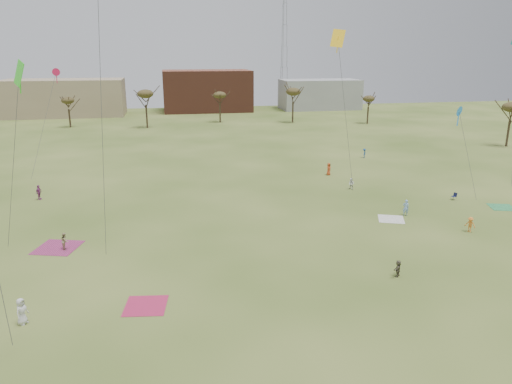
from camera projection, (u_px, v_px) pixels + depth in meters
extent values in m
plane|color=#395319|center=(289.00, 320.00, 32.01)|extent=(260.00, 260.00, 0.00)
imported|color=silver|center=(22.00, 311.00, 31.33)|extent=(0.94, 1.07, 1.84)
imported|color=tan|center=(65.00, 241.00, 43.30)|extent=(0.66, 0.82, 1.58)
imported|color=brown|center=(398.00, 268.00, 38.06)|extent=(1.16, 1.23, 1.38)
imported|color=orange|center=(470.00, 224.00, 47.49)|extent=(1.10, 1.13, 1.56)
imported|color=#81ABD7|center=(406.00, 208.00, 52.26)|extent=(0.77, 0.63, 1.81)
imported|color=#963E83|center=(39.00, 192.00, 57.86)|extent=(0.78, 1.15, 1.81)
imported|color=white|center=(351.00, 184.00, 62.25)|extent=(0.90, 0.91, 1.48)
imported|color=#BE4820|center=(329.00, 169.00, 69.45)|extent=(1.02, 1.04, 1.81)
imported|color=navy|center=(364.00, 153.00, 80.92)|extent=(0.99, 1.15, 1.54)
cube|color=#B82451|center=(146.00, 306.00, 33.80)|extent=(3.25, 3.25, 0.03)
cube|color=silver|center=(391.00, 219.00, 51.28)|extent=(3.44, 3.44, 0.03)
cube|color=#932D5E|center=(58.00, 248.00, 43.85)|extent=(4.55, 4.55, 0.03)
cube|color=#349152|center=(502.00, 207.00, 55.19)|extent=(3.31, 3.31, 0.03)
cube|color=#161A3D|center=(454.00, 196.00, 57.92)|extent=(0.60, 0.60, 0.04)
cube|color=#161A3D|center=(455.00, 194.00, 57.94)|extent=(0.24, 0.52, 0.44)
cube|color=green|center=(19.00, 73.00, 37.08)|extent=(0.98, 0.98, 1.93)
cube|color=green|center=(20.00, 82.00, 37.27)|extent=(0.08, 0.08, 1.73)
cylinder|color=#4C4C51|center=(13.00, 165.00, 39.46)|extent=(3.20, 1.25, 14.79)
cone|color=#2684DC|center=(459.00, 111.00, 53.83)|extent=(1.15, 0.08, 1.15)
cube|color=#2684DC|center=(458.00, 118.00, 54.04)|extent=(0.08, 0.08, 1.88)
cylinder|color=#4C4C51|center=(468.00, 156.00, 54.36)|extent=(2.11, 2.30, 9.98)
cube|color=yellow|center=(338.00, 38.00, 51.83)|extent=(0.99, 0.99, 1.94)
cube|color=yellow|center=(338.00, 45.00, 52.02)|extent=(0.08, 0.08, 1.75)
cylinder|color=#4C4C51|center=(346.00, 119.00, 55.19)|extent=(3.33, 1.21, 17.82)
cone|color=#AE1239|center=(56.00, 72.00, 65.18)|extent=(1.03, 0.08, 1.03)
cube|color=#AE1239|center=(57.00, 77.00, 65.36)|extent=(0.08, 0.08, 1.69)
cylinder|color=#4C4C51|center=(44.00, 125.00, 64.49)|extent=(3.74, 4.93, 13.75)
cylinder|color=#4C4C51|center=(102.00, 115.00, 36.83)|extent=(1.42, 0.39, 23.43)
cylinder|color=#3A2B1E|center=(70.00, 118.00, 112.87)|extent=(0.40, 0.40, 4.32)
ellipsoid|color=#473D1E|center=(68.00, 100.00, 111.69)|extent=(3.02, 3.02, 1.58)
cylinder|color=#3A2B1E|center=(147.00, 116.00, 112.12)|extent=(0.40, 0.40, 5.40)
ellipsoid|color=#473D1E|center=(145.00, 94.00, 110.64)|extent=(3.78, 3.78, 1.98)
cylinder|color=#3A2B1E|center=(220.00, 113.00, 121.04)|extent=(0.40, 0.40, 4.68)
ellipsoid|color=#473D1E|center=(220.00, 95.00, 119.76)|extent=(3.28, 3.28, 1.72)
cylinder|color=#3A2B1E|center=(293.00, 112.00, 120.35)|extent=(0.40, 0.40, 5.28)
ellipsoid|color=#473D1E|center=(293.00, 92.00, 118.91)|extent=(3.70, 3.70, 1.94)
cylinder|color=#3A2B1E|center=(368.00, 115.00, 118.95)|extent=(0.40, 0.40, 4.20)
ellipsoid|color=#473D1E|center=(369.00, 99.00, 117.81)|extent=(2.94, 2.94, 1.54)
cylinder|color=#3A2B1E|center=(508.00, 133.00, 90.18)|extent=(0.40, 0.40, 5.04)
ellipsoid|color=#473D1E|center=(512.00, 107.00, 88.80)|extent=(3.53, 3.53, 1.85)
cube|color=#937F60|center=(65.00, 98.00, 132.88)|extent=(32.00, 14.00, 10.00)
cube|color=brown|center=(207.00, 91.00, 144.35)|extent=(26.00, 16.00, 12.00)
cube|color=gray|center=(320.00, 94.00, 149.04)|extent=(24.00, 12.00, 9.00)
cylinder|color=#9EA3A8|center=(287.00, 46.00, 149.95)|extent=(0.16, 0.16, 38.00)
cylinder|color=#9EA3A8|center=(282.00, 46.00, 150.44)|extent=(0.16, 0.16, 38.00)
cylinder|color=#9EA3A8|center=(283.00, 46.00, 148.97)|extent=(0.16, 0.16, 38.00)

